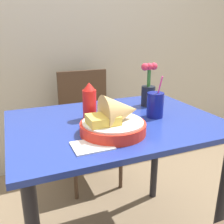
% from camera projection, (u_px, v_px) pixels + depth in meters
% --- Properties ---
extents(wall_window, '(7.00, 0.06, 2.60)m').
position_uv_depth(wall_window, '(63.00, 16.00, 2.00)').
color(wall_window, '#B7B2A3').
rests_on(wall_window, ground_plane).
extents(dining_table, '(1.01, 0.74, 0.78)m').
position_uv_depth(dining_table, '(116.00, 144.00, 1.26)').
color(dining_table, '#233893').
rests_on(dining_table, ground_plane).
extents(chair_far_window, '(0.40, 0.40, 0.89)m').
position_uv_depth(chair_far_window, '(87.00, 117.00, 2.01)').
color(chair_far_window, '#473323').
rests_on(chair_far_window, ground_plane).
extents(food_basket, '(0.28, 0.28, 0.17)m').
position_uv_depth(food_basket, '(116.00, 120.00, 1.05)').
color(food_basket, red).
rests_on(food_basket, dining_table).
extents(ketchup_bottle, '(0.07, 0.07, 0.18)m').
position_uv_depth(ketchup_bottle, '(90.00, 102.00, 1.21)').
color(ketchup_bottle, red).
rests_on(ketchup_bottle, dining_table).
extents(drink_cup, '(0.08, 0.08, 0.21)m').
position_uv_depth(drink_cup, '(155.00, 106.00, 1.25)').
color(drink_cup, navy).
rests_on(drink_cup, dining_table).
extents(flower_vase, '(0.10, 0.08, 0.25)m').
position_uv_depth(flower_vase, '(148.00, 89.00, 1.42)').
color(flower_vase, black).
rests_on(flower_vase, dining_table).
extents(napkin, '(0.15, 0.12, 0.01)m').
position_uv_depth(napkin, '(92.00, 146.00, 0.94)').
color(napkin, white).
rests_on(napkin, dining_table).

